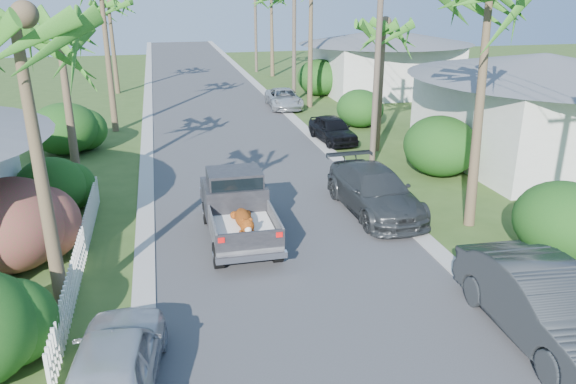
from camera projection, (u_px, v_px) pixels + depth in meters
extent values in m
plane|color=#35501E|center=(345.00, 354.00, 12.19)|extent=(120.00, 120.00, 0.00)
cube|color=#38383A|center=(218.00, 114.00, 35.06)|extent=(8.00, 100.00, 0.02)
cube|color=#A5A39E|center=(148.00, 117.00, 34.14)|extent=(0.60, 100.00, 0.06)
cube|color=#A5A39E|center=(285.00, 111.00, 35.96)|extent=(0.60, 100.00, 0.06)
cylinder|color=black|center=(218.00, 255.00, 15.85)|extent=(0.28, 0.76, 0.76)
cylinder|color=black|center=(277.00, 249.00, 16.21)|extent=(0.28, 0.76, 0.76)
cylinder|color=black|center=(208.00, 213.00, 18.82)|extent=(0.28, 0.76, 0.76)
cylinder|color=black|center=(257.00, 209.00, 19.18)|extent=(0.28, 0.76, 0.76)
cube|color=slate|center=(244.00, 235.00, 16.54)|extent=(1.90, 2.40, 0.24)
cube|color=slate|center=(212.00, 226.00, 16.22)|extent=(0.06, 2.40, 0.55)
cube|color=slate|center=(275.00, 221.00, 16.61)|extent=(0.06, 2.40, 0.55)
cube|color=black|center=(250.00, 241.00, 15.35)|extent=(1.92, 0.08, 0.52)
cube|color=silver|center=(252.00, 257.00, 15.35)|extent=(1.98, 0.18, 0.18)
cube|color=red|center=(221.00, 240.00, 15.09)|extent=(0.18, 0.05, 0.14)
cube|color=red|center=(279.00, 235.00, 15.43)|extent=(0.18, 0.05, 0.14)
cube|color=black|center=(235.00, 200.00, 18.09)|extent=(1.94, 1.65, 1.10)
cube|color=black|center=(234.00, 178.00, 17.84)|extent=(1.70, 1.35, 0.55)
cube|color=black|center=(237.00, 186.00, 17.23)|extent=(1.60, 0.05, 0.45)
cube|color=black|center=(230.00, 191.00, 19.28)|extent=(1.94, 1.20, 0.80)
cube|color=white|center=(244.00, 229.00, 16.47)|extent=(1.70, 2.10, 0.16)
ellipsoid|color=orange|center=(243.00, 218.00, 16.46)|extent=(0.48, 1.25, 0.43)
sphere|color=orange|center=(247.00, 226.00, 15.75)|extent=(0.40, 0.40, 0.40)
ellipsoid|color=white|center=(243.00, 222.00, 16.50)|extent=(0.32, 0.86, 0.18)
imported|color=#2D3032|center=(544.00, 306.00, 12.46)|extent=(1.98, 5.22, 1.70)
imported|color=#2E3233|center=(375.00, 191.00, 19.66)|extent=(2.40, 5.40, 1.54)
imported|color=black|center=(333.00, 129.00, 28.66)|extent=(1.86, 3.96, 1.31)
imported|color=silver|center=(284.00, 99.00, 36.74)|extent=(2.22, 4.48, 1.22)
imported|color=#BABCC1|center=(114.00, 365.00, 10.72)|extent=(2.17, 4.42, 1.45)
cone|color=brown|center=(41.00, 179.00, 12.42)|extent=(0.36, 0.71, 7.01)
cone|color=brown|center=(69.00, 114.00, 20.67)|extent=(0.36, 0.61, 6.21)
cone|color=brown|center=(108.00, 57.00, 29.67)|extent=(0.36, 0.36, 8.00)
cone|color=brown|center=(113.00, 49.00, 40.80)|extent=(0.36, 0.75, 6.51)
cone|color=brown|center=(479.00, 113.00, 17.72)|extent=(0.36, 0.73, 7.51)
cone|color=brown|center=(380.00, 89.00, 26.27)|extent=(0.36, 0.54, 6.01)
cone|color=brown|center=(311.00, 43.00, 35.87)|extent=(0.36, 0.36, 8.20)
cone|color=brown|center=(272.00, 37.00, 48.98)|extent=(0.36, 0.63, 6.81)
ellipsoid|color=#B11940|center=(11.00, 225.00, 15.59)|extent=(3.00, 3.30, 2.60)
ellipsoid|color=#123F13|center=(51.00, 187.00, 19.43)|extent=(2.40, 2.64, 2.00)
ellipsoid|color=#123F13|center=(65.00, 128.00, 26.56)|extent=(3.20, 3.52, 2.40)
ellipsoid|color=#123F13|center=(565.00, 222.00, 16.14)|extent=(2.80, 3.08, 2.30)
ellipsoid|color=#123F13|center=(440.00, 146.00, 23.47)|extent=(3.00, 3.30, 2.50)
ellipsoid|color=#123F13|center=(360.00, 108.00, 31.71)|extent=(2.60, 2.86, 2.10)
ellipsoid|color=#123F13|center=(320.00, 77.00, 40.88)|extent=(3.20, 3.52, 2.60)
cube|color=white|center=(81.00, 252.00, 15.78)|extent=(0.10, 11.00, 1.00)
cube|color=silver|center=(537.00, 119.00, 25.26)|extent=(8.00, 9.00, 3.80)
cone|color=#595B60|center=(545.00, 65.00, 24.43)|extent=(6.48, 6.48, 1.00)
cube|color=silver|center=(384.00, 68.00, 41.76)|extent=(9.00, 8.00, 3.60)
cone|color=#595B60|center=(386.00, 36.00, 40.97)|extent=(6.48, 6.48, 1.00)
cylinder|color=brown|center=(377.00, 62.00, 23.72)|extent=(0.26, 0.26, 9.00)
cylinder|color=brown|center=(294.00, 35.00, 37.44)|extent=(0.26, 0.26, 9.00)
cylinder|color=brown|center=(256.00, 22.00, 51.16)|extent=(0.26, 0.26, 9.00)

